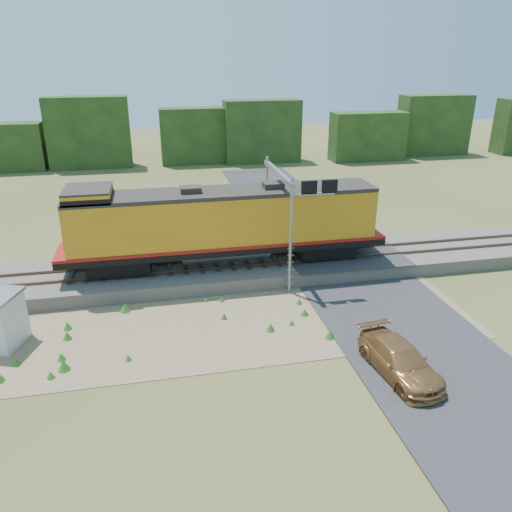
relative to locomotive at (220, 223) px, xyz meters
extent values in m
plane|color=#475123|center=(0.57, -6.00, -3.33)|extent=(140.00, 140.00, 0.00)
cube|color=slate|center=(0.57, 0.00, -2.93)|extent=(70.00, 5.00, 0.80)
cube|color=brown|center=(0.57, -0.72, -2.45)|extent=(70.00, 0.10, 0.16)
cube|color=brown|center=(0.57, 0.72, -2.45)|extent=(70.00, 0.10, 0.16)
cube|color=#8C7754|center=(-1.43, -5.50, -3.31)|extent=(26.00, 8.00, 0.03)
cube|color=#38383A|center=(7.57, 0.00, -2.50)|extent=(7.00, 5.20, 0.06)
cube|color=#38383A|center=(7.57, 16.00, -3.29)|extent=(7.00, 24.00, 0.08)
cube|color=#1A3312|center=(0.57, 32.00, -0.08)|extent=(36.00, 3.00, 6.50)
cube|color=#1A3312|center=(40.57, 32.00, -0.33)|extent=(50.00, 3.00, 6.00)
cube|color=black|center=(-5.77, 0.00, -1.95)|extent=(3.34, 2.14, 0.84)
cube|color=black|center=(6.31, 0.00, -1.95)|extent=(3.34, 2.14, 0.84)
cube|color=black|center=(0.27, 0.00, -1.36)|extent=(18.58, 2.79, 0.33)
cylinder|color=gray|center=(0.27, 0.00, -1.81)|extent=(5.11, 1.11, 1.11)
cube|color=#C88B17|center=(0.27, 0.00, 0.25)|extent=(17.19, 2.69, 2.88)
cube|color=maroon|center=(0.27, 0.00, -1.08)|extent=(18.58, 2.83, 0.17)
cube|color=#28231E|center=(0.27, 0.00, 1.80)|extent=(17.19, 2.74, 0.22)
cube|color=#C88B17|center=(-6.98, 0.00, 2.01)|extent=(2.42, 2.69, 0.65)
cube|color=#28231E|center=(-6.98, 0.00, 2.37)|extent=(2.42, 2.74, 0.11)
cube|color=black|center=(-6.98, 0.00, 1.96)|extent=(2.46, 2.74, 0.33)
cube|color=maroon|center=(-8.37, 0.00, -0.08)|extent=(0.09, 1.86, 1.11)
cube|color=#28231E|center=(-1.59, 0.00, 2.01)|extent=(1.11, 0.93, 0.42)
cube|color=#28231E|center=(3.06, 0.00, 2.01)|extent=(1.11, 0.93, 0.42)
cylinder|color=gray|center=(3.35, -2.80, -0.10)|extent=(0.17, 0.17, 6.45)
cylinder|color=gray|center=(3.35, 2.80, -0.10)|extent=(0.17, 0.17, 6.45)
cube|color=gray|center=(3.35, 0.00, 2.75)|extent=(0.23, 6.20, 0.23)
cube|color=gray|center=(4.45, -2.80, 2.20)|extent=(2.39, 0.14, 0.14)
cube|color=black|center=(4.27, -2.80, 2.57)|extent=(0.83, 0.14, 0.69)
cube|color=black|center=(5.38, -2.80, 2.57)|extent=(0.83, 0.14, 0.69)
imported|color=#A56F3D|center=(5.74, -11.08, -2.66)|extent=(2.37, 4.75, 1.32)
camera|label=1|loc=(-3.55, -26.73, 8.99)|focal=35.00mm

